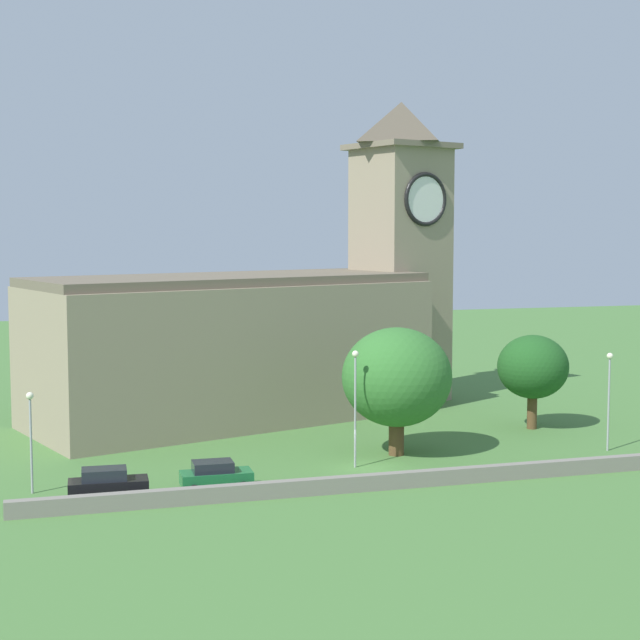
# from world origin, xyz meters

# --- Properties ---
(ground_plane) EXTENTS (200.00, 200.00, 0.00)m
(ground_plane) POSITION_xyz_m (0.00, 15.00, 0.00)
(ground_plane) COLOR #477538
(church) EXTENTS (39.09, 22.16, 26.96)m
(church) POSITION_xyz_m (-1.81, 20.06, 7.55)
(church) COLOR gray
(church) RESTS_ON ground
(quay_barrier) EXTENTS (45.26, 0.70, 0.96)m
(quay_barrier) POSITION_xyz_m (0.00, -5.34, 0.48)
(quay_barrier) COLOR gray
(quay_barrier) RESTS_ON ground
(car_black) EXTENTS (4.64, 2.33, 1.82)m
(car_black) POSITION_xyz_m (-16.95, -2.91, 0.92)
(car_black) COLOR black
(car_black) RESTS_ON ground
(car_green) EXTENTS (4.32, 2.31, 1.75)m
(car_green) POSITION_xyz_m (-10.57, -2.60, 0.88)
(car_green) COLOR #1E6B38
(car_green) RESTS_ON ground
(streetlamp_west_end) EXTENTS (0.44, 0.44, 6.06)m
(streetlamp_west_end) POSITION_xyz_m (-21.12, -0.37, 4.13)
(streetlamp_west_end) COLOR #9EA0A5
(streetlamp_west_end) RESTS_ON ground
(streetlamp_west_mid) EXTENTS (0.44, 0.44, 7.72)m
(streetlamp_west_mid) POSITION_xyz_m (-0.77, 0.34, 5.08)
(streetlamp_west_mid) COLOR #9EA0A5
(streetlamp_west_mid) RESTS_ON ground
(streetlamp_central) EXTENTS (0.44, 0.44, 6.95)m
(streetlamp_central) POSITION_xyz_m (17.87, -0.02, 4.65)
(streetlamp_central) COLOR #9EA0A5
(streetlamp_central) RESTS_ON ground
(tree_churchyard) EXTENTS (5.52, 5.52, 7.38)m
(tree_churchyard) POSITION_xyz_m (16.50, 8.41, 4.85)
(tree_churchyard) COLOR brown
(tree_churchyard) RESTS_ON ground
(tree_riverside_east) EXTENTS (7.59, 7.59, 8.87)m
(tree_riverside_east) POSITION_xyz_m (3.10, 2.94, 5.42)
(tree_riverside_east) COLOR brown
(tree_riverside_east) RESTS_ON ground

